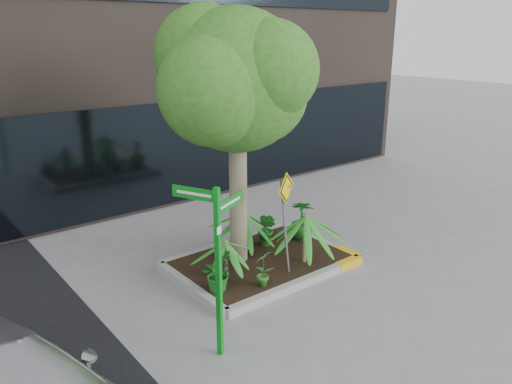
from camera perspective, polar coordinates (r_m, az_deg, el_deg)
ground at (r=9.49m, az=0.77°, el=-9.40°), size 80.00×80.00×0.00m
planter at (r=9.77m, az=0.81°, el=-7.91°), size 3.35×2.36×0.15m
tree at (r=8.87m, az=-2.28°, el=12.56°), size 3.22×2.86×4.84m
palm_front at (r=9.33m, az=5.71°, el=-2.75°), size 1.12×1.12×1.24m
palm_left at (r=8.87m, az=-3.48°, el=-5.77°), size 0.78×0.78×0.87m
palm_back at (r=9.94m, az=-1.30°, el=-2.42°), size 0.91×0.91×1.01m
shrub_a at (r=8.55m, az=-4.51°, el=-9.23°), size 0.79×0.79×0.63m
shrub_b at (r=10.54m, az=5.38°, el=-3.17°), size 0.68×0.68×0.86m
shrub_c at (r=8.64m, az=0.81°, el=-8.65°), size 0.43×0.43×0.68m
shrub_d at (r=10.19m, az=1.24°, el=-4.27°), size 0.44×0.44×0.72m
street_sign_post at (r=6.73m, az=-4.50°, el=-6.99°), size 0.92×0.68×2.47m
cattle_sign at (r=8.80m, az=3.42°, el=-1.58°), size 0.54×0.25×1.88m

